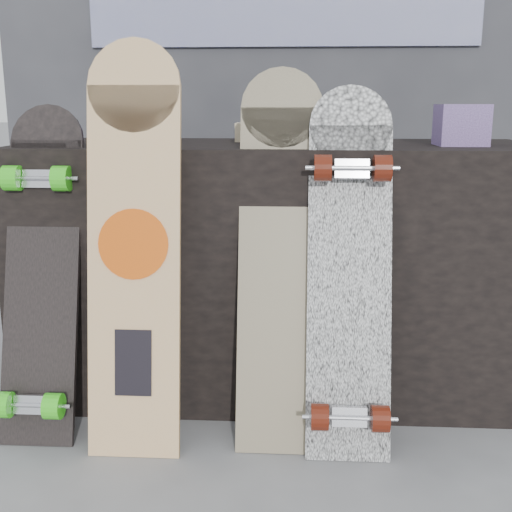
# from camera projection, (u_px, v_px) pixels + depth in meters

# --- Properties ---
(ground) EXTENTS (60.00, 60.00, 0.00)m
(ground) POSITION_uv_depth(u_px,v_px,m) (271.00, 459.00, 1.71)
(ground) COLOR slate
(ground) RESTS_ON ground
(vendor_table) EXTENTS (1.60, 0.60, 0.80)m
(vendor_table) POSITION_uv_depth(u_px,v_px,m) (277.00, 267.00, 2.10)
(vendor_table) COLOR black
(vendor_table) RESTS_ON ground
(booth) EXTENTS (2.40, 0.22, 2.20)m
(booth) POSITION_uv_depth(u_px,v_px,m) (284.00, 61.00, 2.76)
(booth) COLOR #343439
(booth) RESTS_ON ground
(merch_box_purple) EXTENTS (0.18, 0.12, 0.10)m
(merch_box_purple) POSITION_uv_depth(u_px,v_px,m) (138.00, 126.00, 2.12)
(merch_box_purple) COLOR #413165
(merch_box_purple) RESTS_ON vendor_table
(merch_box_small) EXTENTS (0.14, 0.14, 0.12)m
(merch_box_small) POSITION_uv_depth(u_px,v_px,m) (461.00, 125.00, 1.90)
(merch_box_small) COLOR #413165
(merch_box_small) RESTS_ON vendor_table
(merch_box_flat) EXTENTS (0.22, 0.10, 0.06)m
(merch_box_flat) POSITION_uv_depth(u_px,v_px,m) (269.00, 132.00, 2.11)
(merch_box_flat) COLOR #D1B78C
(merch_box_flat) RESTS_ON vendor_table
(longboard_geisha) EXTENTS (0.25, 0.21, 1.09)m
(longboard_geisha) POSITION_uv_depth(u_px,v_px,m) (134.00, 238.00, 1.69)
(longboard_geisha) COLOR beige
(longboard_geisha) RESTS_ON ground
(longboard_celtic) EXTENTS (0.23, 0.30, 1.02)m
(longboard_celtic) POSITION_uv_depth(u_px,v_px,m) (280.00, 245.00, 1.75)
(longboard_celtic) COLOR #CCB88B
(longboard_celtic) RESTS_ON ground
(longboard_cascadia) EXTENTS (0.22, 0.34, 0.97)m
(longboard_cascadia) POSITION_uv_depth(u_px,v_px,m) (350.00, 266.00, 1.70)
(longboard_cascadia) COLOR white
(longboard_cascadia) RESTS_ON ground
(skateboard_dark) EXTENTS (0.21, 0.35, 0.92)m
(skateboard_dark) POSITION_uv_depth(u_px,v_px,m) (41.00, 268.00, 1.79)
(skateboard_dark) COLOR black
(skateboard_dark) RESTS_ON ground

